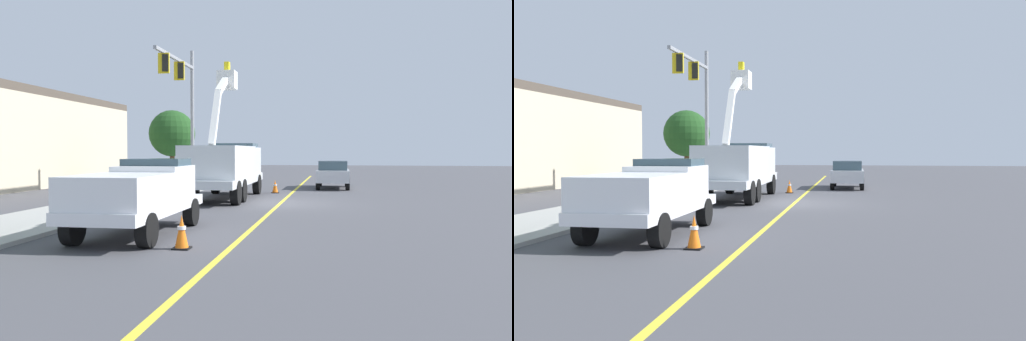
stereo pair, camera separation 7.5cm
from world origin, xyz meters
The scene contains 10 objects.
ground centered at (0.00, 0.00, 0.00)m, with size 120.00×120.00×0.00m, color #47474C.
sidewalk_far_side centered at (0.00, 7.03, 0.06)m, with size 60.00×3.60×0.12m, color #9E9E99.
lane_centre_stripe centered at (0.00, 0.00, 0.00)m, with size 50.00×0.16×0.01m, color yellow.
utility_bucket_truck centered at (1.98, 2.89, 1.60)m, with size 8.20×2.59×6.73m.
service_pickup_truck centered at (-8.94, 2.90, 1.12)m, with size 5.60×2.19×2.06m.
passing_minivan centered at (9.72, -2.17, 0.97)m, with size 4.80×1.95×1.69m.
traffic_cone_leading centered at (-10.74, 1.10, 0.39)m, with size 0.40×0.40×0.80m.
traffic_cone_mid_front centered at (5.49, 0.90, 0.35)m, with size 0.40×0.40×0.71m.
traffic_signal_mast centered at (5.43, 6.01, 5.46)m, with size 6.33×0.56×8.15m.
street_tree_right centered at (10.37, 8.33, 3.42)m, with size 3.05×3.05×4.97m.
Camera 2 is at (-22.29, -2.59, 2.30)m, focal length 36.23 mm.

